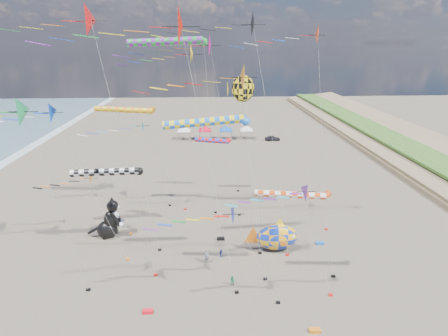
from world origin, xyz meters
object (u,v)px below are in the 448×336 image
child_blue (221,253)px  parked_car (273,138)px  cat_inflatable (108,218)px  child_green (233,281)px  person_adult (207,256)px  fish_inflatable (277,237)px

child_blue → parked_car: 49.58m
cat_inflatable → child_green: size_ratio=4.32×
person_adult → child_blue: size_ratio=1.69×
cat_inflatable → person_adult: 13.16m
cat_inflatable → child_green: bearing=-38.6°
child_green → child_blue: size_ratio=1.20×
cat_inflatable → child_green: 17.26m
child_blue → cat_inflatable: bearing=103.1°
cat_inflatable → child_green: cat_inflatable is taller
person_adult → parked_car: bearing=29.3°
fish_inflatable → parked_car: size_ratio=1.71×
child_green → person_adult: bearing=139.8°
child_green → child_blue: bearing=118.0°
parked_car → child_blue: bearing=162.3°
fish_inflatable → child_blue: fish_inflatable is taller
cat_inflatable → child_green: (14.00, -9.91, -1.92)m
fish_inflatable → parked_car: (8.33, 46.52, -1.13)m
person_adult → child_blue: 1.87m
fish_inflatable → child_green: size_ratio=5.33×
cat_inflatable → person_adult: (11.57, -6.04, -1.69)m
cat_inflatable → child_blue: 14.19m
fish_inflatable → parked_car: fish_inflatable is taller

